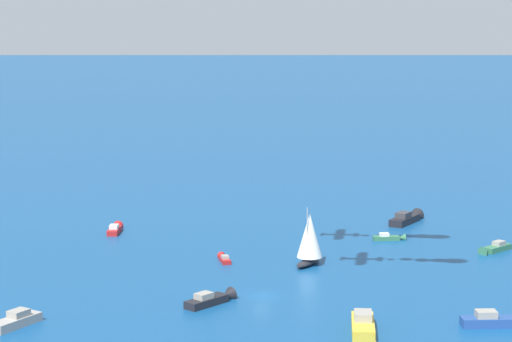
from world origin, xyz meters
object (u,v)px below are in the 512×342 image
(motorboat_near_centre, at_px, (408,218))
(motorboat_outer_ring_b, at_px, (224,258))
(sailboat_outer_ring_a, at_px, (310,238))
(motorboat_ahead, at_px, (363,329))
(motorboat_offshore, at_px, (391,238))
(motorboat_outer_ring_f, at_px, (494,249))
(motorboat_far_stbd, at_px, (8,324))
(motorboat_inshore, at_px, (500,321))
(motorboat_outer_ring_e, at_px, (212,299))
(motorboat_outer_ring_c, at_px, (115,229))

(motorboat_near_centre, distance_m, motorboat_outer_ring_b, 46.15)
(sailboat_outer_ring_a, bearing_deg, motorboat_ahead, 154.39)
(motorboat_offshore, height_order, motorboat_outer_ring_b, motorboat_offshore)
(motorboat_near_centre, xyz_separation_m, motorboat_outer_ring_f, (-26.32, 4.15, -0.25))
(motorboat_near_centre, bearing_deg, motorboat_outer_ring_b, 98.17)
(motorboat_far_stbd, bearing_deg, motorboat_outer_ring_b, -69.77)
(motorboat_offshore, bearing_deg, motorboat_inshore, 155.25)
(motorboat_far_stbd, relative_size, motorboat_ahead, 0.90)
(motorboat_far_stbd, relative_size, motorboat_offshore, 1.60)
(motorboat_ahead, relative_size, motorboat_outer_ring_f, 1.37)
(motorboat_near_centre, xyz_separation_m, motorboat_outer_ring_e, (-26.48, 59.73, -0.17))
(motorboat_ahead, bearing_deg, motorboat_far_stbd, 53.24)
(motorboat_offshore, relative_size, motorboat_outer_ring_b, 1.09)
(motorboat_near_centre, height_order, motorboat_outer_ring_c, motorboat_near_centre)
(sailboat_outer_ring_a, relative_size, motorboat_outer_ring_e, 1.10)
(motorboat_far_stbd, bearing_deg, motorboat_near_centre, -75.91)
(motorboat_near_centre, bearing_deg, motorboat_ahead, 133.72)
(motorboat_far_stbd, height_order, motorboat_inshore, motorboat_inshore)
(motorboat_outer_ring_c, bearing_deg, motorboat_outer_ring_b, -170.02)
(motorboat_inshore, height_order, motorboat_outer_ring_f, motorboat_inshore)
(motorboat_inshore, xyz_separation_m, motorboat_outer_ring_f, (29.25, -29.76, -0.15))
(motorboat_inshore, bearing_deg, motorboat_offshore, -24.75)
(motorboat_far_stbd, height_order, motorboat_outer_ring_e, motorboat_far_stbd)
(motorboat_far_stbd, xyz_separation_m, sailboat_outer_ring_a, (5.70, -51.87, 3.64))
(motorboat_inshore, distance_m, motorboat_outer_ring_f, 41.73)
(motorboat_far_stbd, bearing_deg, motorboat_outer_ring_f, -93.03)
(motorboat_near_centre, relative_size, motorboat_inshore, 1.16)
(motorboat_outer_ring_b, relative_size, motorboat_outer_ring_c, 0.75)
(motorboat_outer_ring_b, relative_size, motorboat_outer_ring_f, 0.71)
(motorboat_inshore, bearing_deg, motorboat_ahead, 69.02)
(motorboat_ahead, height_order, motorboat_outer_ring_e, motorboat_ahead)
(motorboat_near_centre, bearing_deg, motorboat_offshore, 127.49)
(motorboat_ahead, xyz_separation_m, motorboat_outer_ring_e, (22.47, 8.55, -0.20))
(motorboat_far_stbd, distance_m, motorboat_inshore, 63.16)
(motorboat_outer_ring_f, bearing_deg, motorboat_outer_ring_b, 64.55)
(motorboat_outer_ring_f, bearing_deg, motorboat_near_centre, -8.96)
(motorboat_offshore, xyz_separation_m, motorboat_outer_ring_b, (3.28, 32.86, -0.05))
(motorboat_ahead, relative_size, motorboat_outer_ring_e, 1.19)
(motorboat_inshore, relative_size, motorboat_ahead, 0.89)
(sailboat_outer_ring_a, height_order, motorboat_outer_ring_f, sailboat_outer_ring_a)
(motorboat_offshore, height_order, motorboat_outer_ring_e, motorboat_outer_ring_e)
(motorboat_offshore, distance_m, motorboat_outer_ring_e, 49.77)
(motorboat_inshore, height_order, sailboat_outer_ring_a, sailboat_outer_ring_a)
(motorboat_far_stbd, distance_m, motorboat_outer_ring_c, 58.06)
(motorboat_offshore, bearing_deg, motorboat_far_stbd, 99.21)
(motorboat_near_centre, relative_size, motorboat_outer_ring_e, 1.24)
(motorboat_near_centre, xyz_separation_m, motorboat_outer_ring_c, (23.30, 50.94, -0.25))
(motorboat_inshore, xyz_separation_m, motorboat_outer_ring_b, (49.01, 11.77, -0.32))
(motorboat_outer_ring_e, bearing_deg, sailboat_outer_ring_a, -67.07)
(motorboat_offshore, bearing_deg, motorboat_near_centre, -52.51)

